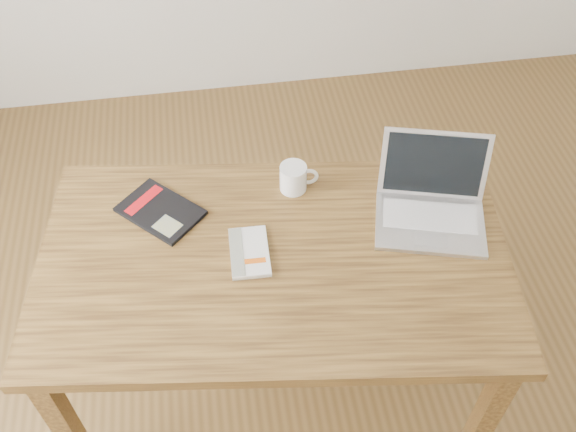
{
  "coord_description": "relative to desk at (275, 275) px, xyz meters",
  "views": [
    {
      "loc": [
        -0.3,
        -0.94,
        2.2
      ],
      "look_at": [
        -0.11,
        0.25,
        0.85
      ],
      "focal_mm": 40.0,
      "sensor_mm": 36.0,
      "label": 1
    }
  ],
  "objects": [
    {
      "name": "room",
      "position": [
        0.09,
        -0.19,
        0.69
      ],
      "size": [
        4.04,
        4.04,
        2.7
      ],
      "color": "brown",
      "rests_on": "ground"
    },
    {
      "name": "desk",
      "position": [
        0.0,
        0.0,
        0.0
      ],
      "size": [
        1.45,
        0.95,
        0.75
      ],
      "rotation": [
        0.0,
        0.0,
        -0.13
      ],
      "color": "brown",
      "rests_on": "ground"
    },
    {
      "name": "white_guidebook",
      "position": [
        -0.07,
        0.02,
        0.1
      ],
      "size": [
        0.12,
        0.18,
        0.02
      ],
      "rotation": [
        0.0,
        0.0,
        -0.03
      ],
      "color": "beige",
      "rests_on": "desk"
    },
    {
      "name": "black_guidebook",
      "position": [
        -0.32,
        0.22,
        0.1
      ],
      "size": [
        0.29,
        0.28,
        0.01
      ],
      "rotation": [
        0.0,
        0.0,
        0.79
      ],
      "color": "black",
      "rests_on": "desk"
    },
    {
      "name": "laptop",
      "position": [
        0.49,
        0.09,
        0.14
      ],
      "size": [
        0.39,
        0.37,
        0.22
      ],
      "rotation": [
        0.0,
        0.0,
        -0.27
      ],
      "color": "silver",
      "rests_on": "desk"
    },
    {
      "name": "coffee_mug",
      "position": [
        0.1,
        0.26,
        0.14
      ],
      "size": [
        0.12,
        0.08,
        0.09
      ],
      "rotation": [
        0.0,
        0.0,
        -0.05
      ],
      "color": "white",
      "rests_on": "desk"
    }
  ]
}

